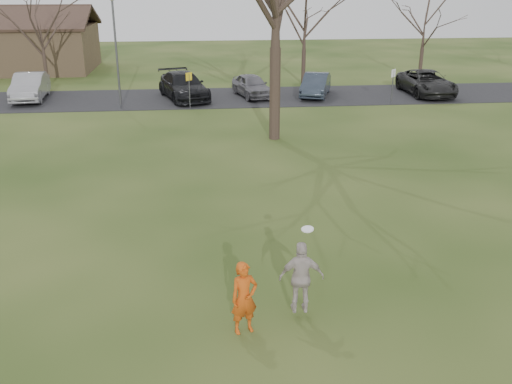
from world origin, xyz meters
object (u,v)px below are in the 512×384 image
car_1 (30,87)px  car_5 (316,85)px  car_6 (427,83)px  catching_play (302,277)px  player_defender (244,298)px  car_4 (252,85)px  car_3 (184,86)px  lamp_post (115,38)px

car_1 → car_5: size_ratio=1.14×
car_6 → catching_play: catching_play is taller
player_defender → car_4: player_defender is taller
catching_play → car_6: bearing=63.0°
car_1 → car_6: size_ratio=0.89×
car_1 → car_4: 13.69m
car_1 → car_3: 9.43m
car_3 → car_5: (8.34, 0.01, -0.09)m
car_3 → catching_play: size_ratio=2.83×
car_6 → car_1: bearing=178.1°
car_6 → car_3: bearing=179.3°
car_3 → car_4: bearing=-13.3°
player_defender → car_5: 26.12m
car_6 → player_defender: bearing=-118.8°
car_1 → car_6: (24.94, -0.87, -0.04)m
car_4 → car_1: bearing=164.1°
player_defender → car_1: car_1 is taller
car_4 → car_5: bearing=-17.4°
car_4 → catching_play: bearing=-107.2°
car_4 → car_5: 4.06m
catching_play → player_defender: bearing=-162.9°
car_1 → car_4: size_ratio=1.19×
catching_play → lamp_post: 23.70m
catching_play → lamp_post: (-6.58, 22.57, 2.95)m
car_6 → lamp_post: size_ratio=0.87×
car_1 → car_6: car_1 is taller
player_defender → catching_play: 1.36m
car_5 → catching_play: size_ratio=2.21×
player_defender → catching_play: catching_play is taller
car_1 → car_5: car_1 is taller
car_1 → lamp_post: (5.80, -2.92, 3.12)m
player_defender → car_5: player_defender is taller
car_5 → car_1: bearing=-163.5°
car_4 → catching_play: size_ratio=2.11×
car_5 → car_3: bearing=-161.4°
car_5 → catching_play: 25.44m
car_3 → car_6: car_3 is taller
car_1 → car_4: car_1 is taller
car_3 → car_5: bearing=-16.3°
player_defender → lamp_post: size_ratio=0.26×
car_5 → car_4: bearing=-164.6°
car_4 → car_5: (4.06, -0.22, 0.01)m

